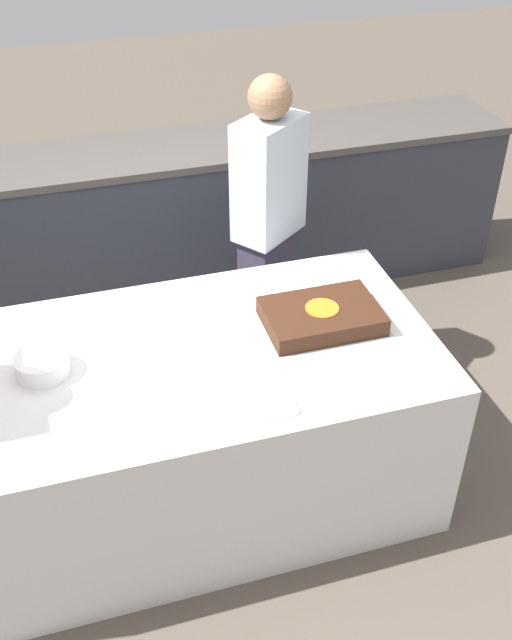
{
  "coord_description": "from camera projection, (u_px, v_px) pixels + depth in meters",
  "views": [
    {
      "loc": [
        -0.37,
        -2.2,
        2.57
      ],
      "look_at": [
        0.28,
        0.0,
        0.88
      ],
      "focal_mm": 42.0,
      "sensor_mm": 36.0,
      "label": 1
    }
  ],
  "objects": [
    {
      "name": "cake",
      "position": [
        322.0,
        317.0,
        2.97
      ],
      "size": [
        0.49,
        0.35,
        0.08
      ],
      "color": "#B7B2AD",
      "rests_on": "dining_table"
    },
    {
      "name": "plate_stack",
      "position": [
        42.0,
        365.0,
        2.73
      ],
      "size": [
        0.2,
        0.2,
        0.08
      ],
      "color": "white",
      "rests_on": "dining_table"
    },
    {
      "name": "ground_plane",
      "position": [
        195.0,
        490.0,
        3.3
      ],
      "size": [
        14.0,
        14.0,
        0.0
      ],
      "primitive_type": "plane",
      "color": "brown"
    },
    {
      "name": "back_counter",
      "position": [
        129.0,
        228.0,
        4.25
      ],
      "size": [
        4.4,
        0.58,
        0.92
      ],
      "color": "#333842",
      "rests_on": "ground_plane"
    },
    {
      "name": "dining_table",
      "position": [
        191.0,
        427.0,
        3.07
      ],
      "size": [
        1.94,
        1.03,
        0.78
      ],
      "color": "silver",
      "rests_on": "ground_plane"
    },
    {
      "name": "person_cutting_cake",
      "position": [
        268.0,
        233.0,
        3.52
      ],
      "size": [
        0.38,
        0.36,
        1.56
      ],
      "rotation": [
        0.0,
        0.0,
        -2.49
      ],
      "color": "#383347",
      "rests_on": "ground_plane"
    },
    {
      "name": "side_plate_near_cake",
      "position": [
        300.0,
        281.0,
        3.24
      ],
      "size": [
        0.2,
        0.2,
        0.0
      ],
      "color": "white",
      "rests_on": "dining_table"
    },
    {
      "name": "utensil_pile",
      "position": [
        276.0,
        410.0,
        2.58
      ],
      "size": [
        0.14,
        0.08,
        0.02
      ],
      "color": "white",
      "rests_on": "dining_table"
    }
  ]
}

